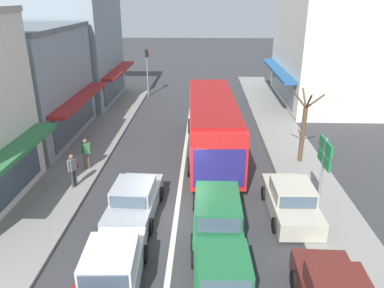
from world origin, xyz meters
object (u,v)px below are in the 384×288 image
sedan_queue_gap_filler (135,201)px  pedestrian_browsing_midblock (86,152)px  wagon_behind_bus_mid (217,213)px  parked_sedan_kerb_second (291,201)px  hatchback_adjacent_lane_trail (113,269)px  sedan_behind_bus_near (223,277)px  directional_road_sign (324,161)px  city_bus (212,122)px  traffic_light_downstreet (147,65)px  pedestrian_with_handbag_near (73,168)px  street_tree_right (303,129)px

sedan_queue_gap_filler → pedestrian_browsing_midblock: 5.19m
wagon_behind_bus_mid → parked_sedan_kerb_second: bearing=21.0°
wagon_behind_bus_mid → pedestrian_browsing_midblock: pedestrian_browsing_midblock is taller
hatchback_adjacent_lane_trail → parked_sedan_kerb_second: bearing=34.5°
sedan_behind_bus_near → directional_road_sign: size_ratio=1.18×
sedan_behind_bus_near → city_bus: bearing=90.9°
parked_sedan_kerb_second → traffic_light_downstreet: (-8.67, 19.40, 2.19)m
pedestrian_with_handbag_near → pedestrian_browsing_midblock: same height
sedan_behind_bus_near → street_tree_right: bearing=64.9°
sedan_queue_gap_filler → traffic_light_downstreet: size_ratio=1.02×
hatchback_adjacent_lane_trail → pedestrian_browsing_midblock: pedestrian_browsing_midblock is taller
sedan_behind_bus_near → hatchback_adjacent_lane_trail: (-3.35, 0.21, 0.05)m
sedan_queue_gap_filler → pedestrian_with_handbag_near: 3.88m
city_bus → parked_sedan_kerb_second: size_ratio=2.58×
sedan_queue_gap_filler → directional_road_sign: bearing=-2.1°
traffic_light_downstreet → parked_sedan_kerb_second: bearing=-65.9°
sedan_behind_bus_near → hatchback_adjacent_lane_trail: hatchback_adjacent_lane_trail is taller
city_bus → wagon_behind_bus_mid: bearing=-89.3°
hatchback_adjacent_lane_trail → wagon_behind_bus_mid: bearing=44.1°
directional_road_sign → pedestrian_browsing_midblock: bearing=157.5°
sedan_queue_gap_filler → hatchback_adjacent_lane_trail: 4.15m
sedan_queue_gap_filler → traffic_light_downstreet: traffic_light_downstreet is taller
city_bus → pedestrian_with_handbag_near: size_ratio=6.72×
wagon_behind_bus_mid → street_tree_right: bearing=54.1°
sedan_queue_gap_filler → traffic_light_downstreet: bearing=96.6°
sedan_queue_gap_filler → sedan_behind_bus_near: bearing=-51.8°
sedan_behind_bus_near → wagon_behind_bus_mid: bearing=91.2°
parked_sedan_kerb_second → directional_road_sign: 2.30m
city_bus → pedestrian_with_handbag_near: city_bus is taller
city_bus → sedan_behind_bus_near: size_ratio=2.57×
street_tree_right → pedestrian_with_handbag_near: 11.80m
wagon_behind_bus_mid → pedestrian_with_handbag_near: bearing=154.8°
sedan_behind_bus_near → directional_road_sign: directional_road_sign is taller
hatchback_adjacent_lane_trail → parked_sedan_kerb_second: 7.69m
city_bus → wagon_behind_bus_mid: size_ratio=2.43×
street_tree_right → wagon_behind_bus_mid: bearing=-125.9°
pedestrian_with_handbag_near → traffic_light_downstreet: bearing=86.9°
city_bus → sedan_behind_bus_near: bearing=-89.1°
sedan_behind_bus_near → traffic_light_downstreet: size_ratio=1.01×
parked_sedan_kerb_second → street_tree_right: street_tree_right is taller
wagon_behind_bus_mid → pedestrian_with_handbag_near: size_ratio=2.77×
wagon_behind_bus_mid → street_tree_right: 8.10m
pedestrian_browsing_midblock → parked_sedan_kerb_second: bearing=-22.0°
pedestrian_browsing_midblock → street_tree_right: bearing=7.3°
sedan_behind_bus_near → parked_sedan_kerb_second: same height
hatchback_adjacent_lane_trail → traffic_light_downstreet: (-2.33, 23.75, 2.15)m
sedan_behind_bus_near → directional_road_sign: bearing=46.2°
sedan_queue_gap_filler → pedestrian_browsing_midblock: bearing=128.0°
pedestrian_with_handbag_near → sedan_behind_bus_near: bearing=-44.3°
hatchback_adjacent_lane_trail → parked_sedan_kerb_second: (6.33, 4.36, -0.05)m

